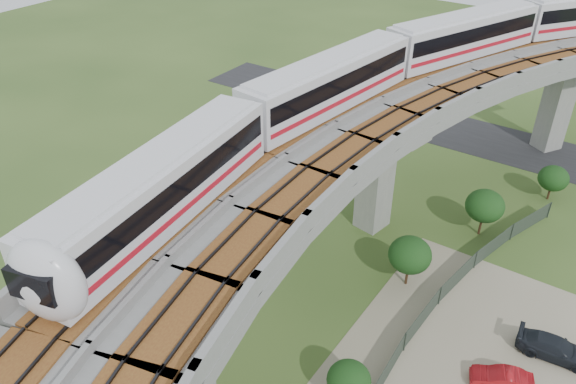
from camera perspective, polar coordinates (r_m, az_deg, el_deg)
ground at (r=38.44m, az=-0.05°, el=-10.44°), size 160.00×160.00×0.00m
asphalt_road at (r=61.31m, az=16.12°, el=6.08°), size 60.00×8.00×0.03m
viaduct at (r=31.23m, az=5.76°, el=-1.00°), size 19.58×73.98×11.40m
metro_train at (r=41.76m, az=13.24°, el=12.34°), size 18.90×59.63×3.64m
fence at (r=35.00m, az=13.73°, el=-15.46°), size 3.87×38.73×1.50m
tree_0 at (r=51.52m, az=25.36°, el=1.26°), size 2.48×2.48×3.11m
tree_1 at (r=44.68m, az=19.37°, el=-1.34°), size 2.91×2.91×3.86m
tree_2 at (r=38.47m, az=12.28°, el=-6.26°), size 2.90×2.90×3.80m
tree_3 at (r=31.31m, az=6.20°, el=-18.50°), size 2.37×2.37×3.02m
car_red at (r=35.13m, az=20.90°, el=-17.28°), size 3.61×2.36×1.12m
car_dark at (r=37.79m, az=25.50°, el=-14.13°), size 4.50×2.25×1.26m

